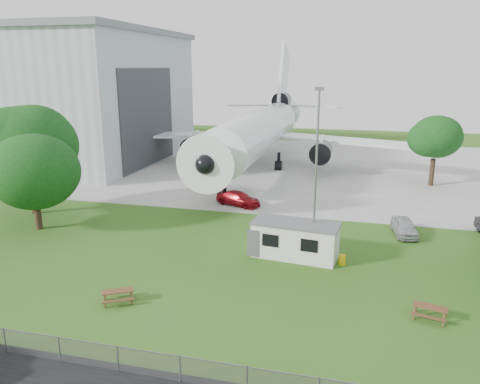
% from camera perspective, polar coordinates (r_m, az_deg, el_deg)
% --- Properties ---
extents(ground, '(160.00, 160.00, 0.00)m').
position_cam_1_polar(ground, '(31.22, -7.80, -10.57)').
color(ground, '#426E23').
extents(concrete_apron, '(120.00, 46.00, 0.03)m').
position_cam_1_polar(concrete_apron, '(66.30, 4.48, 3.30)').
color(concrete_apron, '#B7B7B2').
rests_on(concrete_apron, ground).
extents(hangar, '(43.00, 31.00, 18.55)m').
position_cam_1_polar(hangar, '(79.04, -24.45, 10.79)').
color(hangar, '#B2B7BC').
rests_on(hangar, ground).
extents(airliner, '(46.36, 47.73, 17.69)m').
position_cam_1_polar(airliner, '(63.72, 2.45, 7.65)').
color(airliner, white).
rests_on(airliner, ground).
extents(site_cabin, '(6.89, 3.42, 2.62)m').
position_cam_1_polar(site_cabin, '(34.22, 6.78, -5.80)').
color(site_cabin, silver).
rests_on(site_cabin, ground).
extents(picnic_west, '(2.31, 2.20, 0.76)m').
position_cam_1_polar(picnic_west, '(29.16, -14.59, -12.88)').
color(picnic_west, brown).
rests_on(picnic_west, ground).
extents(picnic_east, '(2.10, 1.88, 0.76)m').
position_cam_1_polar(picnic_east, '(28.60, 22.03, -14.13)').
color(picnic_east, brown).
rests_on(picnic_east, ground).
extents(fence, '(58.00, 0.04, 1.30)m').
position_cam_1_polar(fence, '(23.89, -16.80, -19.84)').
color(fence, gray).
rests_on(fence, ground).
extents(lamp_mast, '(0.16, 0.16, 12.00)m').
position_cam_1_polar(lamp_mast, '(33.16, 9.22, 1.91)').
color(lamp_mast, slate).
rests_on(lamp_mast, ground).
extents(tree_west_big, '(8.89, 8.89, 11.12)m').
position_cam_1_polar(tree_west_big, '(47.00, -24.55, 5.41)').
color(tree_west_big, '#382619').
rests_on(tree_west_big, ground).
extents(tree_west_small, '(7.64, 7.64, 9.00)m').
position_cam_1_polar(tree_west_small, '(42.38, -23.95, 2.50)').
color(tree_west_small, '#382619').
rests_on(tree_west_small, ground).
extents(tree_far_apron, '(6.05, 6.05, 8.51)m').
position_cam_1_polar(tree_far_apron, '(57.94, 22.72, 5.97)').
color(tree_far_apron, '#382619').
rests_on(tree_far_apron, ground).
extents(car_ne_hatch, '(2.25, 4.31, 1.40)m').
position_cam_1_polar(car_ne_hatch, '(40.79, 19.40, -4.03)').
color(car_ne_hatch, '#AAADB1').
rests_on(car_ne_hatch, ground).
extents(car_apron_van, '(5.09, 3.46, 1.37)m').
position_cam_1_polar(car_apron_van, '(46.65, -0.21, -0.82)').
color(car_apron_van, maroon).
rests_on(car_apron_van, ground).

